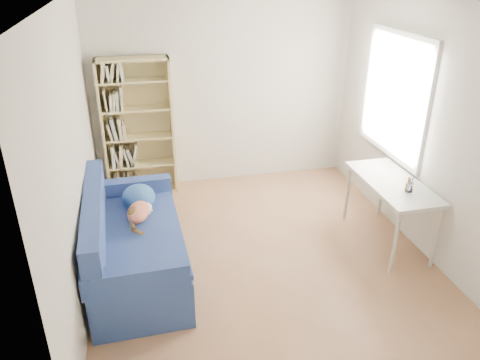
# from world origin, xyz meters

# --- Properties ---
(ground) EXTENTS (4.00, 4.00, 0.00)m
(ground) POSITION_xyz_m (0.00, 0.00, 0.00)
(ground) COLOR #956643
(ground) RESTS_ON ground
(room_shell) EXTENTS (3.54, 4.04, 2.62)m
(room_shell) POSITION_xyz_m (0.10, 0.03, 1.64)
(room_shell) COLOR silver
(room_shell) RESTS_ON ground
(sofa) EXTENTS (0.93, 1.87, 0.91)m
(sofa) POSITION_xyz_m (-1.33, -0.03, 0.34)
(sofa) COLOR navy
(sofa) RESTS_ON ground
(bookshelf) EXTENTS (0.91, 0.28, 1.81)m
(bookshelf) POSITION_xyz_m (-1.17, 1.84, 0.84)
(bookshelf) COLOR tan
(bookshelf) RESTS_ON ground
(desk) EXTENTS (0.56, 1.22, 0.75)m
(desk) POSITION_xyz_m (1.45, -0.05, 0.68)
(desk) COLOR white
(desk) RESTS_ON ground
(pen_cup) EXTENTS (0.08, 0.08, 0.16)m
(pen_cup) POSITION_xyz_m (1.49, -0.30, 0.81)
(pen_cup) COLOR white
(pen_cup) RESTS_ON desk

